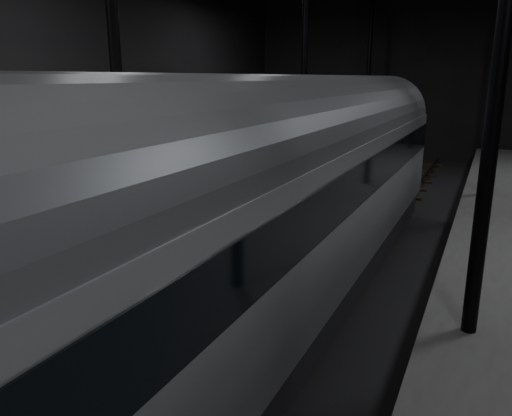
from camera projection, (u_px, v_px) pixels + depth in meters
The scene contains 6 objects.
ground at pixel (329, 272), 14.24m from camera, with size 44.00×44.00×0.00m, color black.
platform_left at pixel (120, 223), 17.22m from camera, with size 9.00×43.80×1.00m, color #4F4F4C.
tactile_strip at pixel (228, 224), 15.33m from camera, with size 0.50×43.80×0.01m, color olive.
track at pixel (329, 270), 14.23m from camera, with size 2.40×43.00×0.24m.
train at pixel (300, 188), 11.28m from camera, with size 2.98×19.88×5.31m.
woman at pixel (142, 228), 12.37m from camera, with size 0.55×0.36×1.52m, color tan.
Camera 1 is at (3.81, -12.92, 5.38)m, focal length 35.00 mm.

